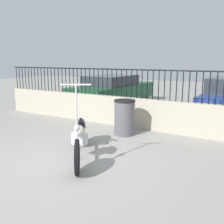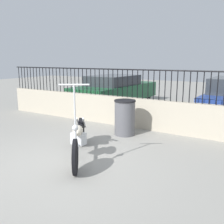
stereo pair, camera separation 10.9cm
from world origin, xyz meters
name	(u,v)px [view 1 (the left image)]	position (x,y,z in m)	size (l,w,h in m)	color
ground_plane	(65,163)	(0.00, 0.00, 0.00)	(40.00, 40.00, 0.00)	gray
low_wall	(134,113)	(0.00, 3.06, 0.44)	(10.17, 0.18, 0.88)	#B2A893
fence_railing	(134,79)	(0.00, 3.06, 1.42)	(10.17, 0.04, 0.83)	black
motorcycle_silver	(80,137)	(0.02, 0.46, 0.41)	(1.35, 1.90, 1.57)	black
trash_bin	(124,117)	(0.11, 2.26, 0.47)	(0.56, 0.56, 0.94)	#56565B
car_green	(113,90)	(-2.36, 5.93, 0.68)	(1.94, 4.67, 1.32)	black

